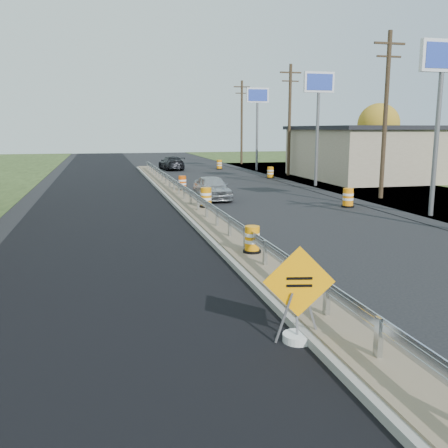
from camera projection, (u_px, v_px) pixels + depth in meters
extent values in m
plane|color=black|center=(230.00, 242.00, 18.03)|extent=(140.00, 140.00, 0.00)
cube|color=black|center=(103.00, 206.00, 26.53)|extent=(7.20, 120.00, 0.01)
cube|color=gray|center=(191.00, 207.00, 25.64)|extent=(1.60, 55.00, 0.18)
cube|color=brown|center=(191.00, 204.00, 25.62)|extent=(1.25, 55.00, 0.05)
cube|color=silver|center=(379.00, 337.00, 8.38)|extent=(0.10, 0.15, 0.70)
cube|color=silver|center=(327.00, 298.00, 10.29)|extent=(0.10, 0.15, 0.70)
cube|color=silver|center=(291.00, 272.00, 12.20)|extent=(0.10, 0.15, 0.70)
cube|color=silver|center=(265.00, 253.00, 14.10)|extent=(0.10, 0.15, 0.70)
cube|color=silver|center=(245.00, 238.00, 16.01)|extent=(0.10, 0.15, 0.70)
cube|color=silver|center=(230.00, 226.00, 17.92)|extent=(0.10, 0.15, 0.70)
cube|color=silver|center=(217.00, 217.00, 19.83)|extent=(0.10, 0.15, 0.70)
cube|color=silver|center=(207.00, 209.00, 21.73)|extent=(0.10, 0.15, 0.70)
cube|color=silver|center=(198.00, 203.00, 23.64)|extent=(0.10, 0.15, 0.70)
cube|color=silver|center=(191.00, 197.00, 25.55)|extent=(0.10, 0.15, 0.70)
cube|color=silver|center=(184.00, 192.00, 27.45)|extent=(0.10, 0.15, 0.70)
cube|color=silver|center=(179.00, 188.00, 29.36)|extent=(0.10, 0.15, 0.70)
cube|color=silver|center=(174.00, 185.00, 31.27)|extent=(0.10, 0.15, 0.70)
cube|color=silver|center=(170.00, 182.00, 33.18)|extent=(0.10, 0.15, 0.70)
cube|color=silver|center=(166.00, 179.00, 35.08)|extent=(0.10, 0.15, 0.70)
cube|color=silver|center=(162.00, 176.00, 36.99)|extent=(0.10, 0.15, 0.70)
cube|color=silver|center=(159.00, 174.00, 38.90)|extent=(0.10, 0.15, 0.70)
cube|color=silver|center=(156.00, 172.00, 40.81)|extent=(0.10, 0.15, 0.70)
cube|color=silver|center=(154.00, 170.00, 42.71)|extent=(0.10, 0.15, 0.70)
cube|color=silver|center=(151.00, 168.00, 44.62)|extent=(0.10, 0.15, 0.70)
cube|color=silver|center=(149.00, 166.00, 46.53)|extent=(0.10, 0.15, 0.70)
cube|color=silver|center=(147.00, 165.00, 48.43)|extent=(0.10, 0.15, 0.70)
cube|color=silver|center=(187.00, 191.00, 26.46)|extent=(0.04, 46.00, 0.34)
cube|color=silver|center=(187.00, 193.00, 26.48)|extent=(0.06, 46.00, 0.03)
cube|color=silver|center=(187.00, 190.00, 26.45)|extent=(0.06, 46.00, 0.03)
cube|color=tan|center=(413.00, 154.00, 41.67)|extent=(18.00, 12.00, 4.00)
cube|color=black|center=(415.00, 128.00, 41.27)|extent=(18.50, 12.50, 0.30)
cube|color=black|center=(313.00, 160.00, 39.64)|extent=(0.08, 7.20, 2.20)
cylinder|color=slate|center=(436.00, 143.00, 22.72)|extent=(0.22, 0.22, 6.80)
cube|color=white|center=(443.00, 56.00, 22.01)|extent=(2.20, 0.25, 1.40)
cube|color=#263FB2|center=(443.00, 56.00, 22.01)|extent=(1.90, 0.30, 1.10)
cylinder|color=slate|center=(317.00, 138.00, 35.12)|extent=(0.22, 0.22, 6.80)
cube|color=white|center=(319.00, 82.00, 34.41)|extent=(2.20, 0.25, 1.40)
cube|color=#263FB2|center=(319.00, 82.00, 34.41)|extent=(1.90, 0.30, 1.10)
cylinder|color=slate|center=(257.00, 135.00, 48.47)|extent=(0.22, 0.22, 6.80)
cube|color=white|center=(257.00, 95.00, 47.76)|extent=(2.20, 0.25, 1.40)
cube|color=#263FB2|center=(257.00, 95.00, 47.76)|extent=(1.90, 0.30, 1.10)
cylinder|color=#473523|center=(385.00, 117.00, 28.44)|extent=(0.26, 0.26, 9.40)
cube|color=#473523|center=(390.00, 43.00, 27.69)|extent=(1.90, 0.12, 0.12)
cube|color=#473523|center=(389.00, 56.00, 27.82)|extent=(1.50, 0.10, 0.10)
cylinder|color=#473523|center=(289.00, 121.00, 42.74)|extent=(0.26, 0.26, 9.40)
cube|color=#473523|center=(291.00, 72.00, 41.99)|extent=(1.90, 0.12, 0.12)
cube|color=#473523|center=(290.00, 81.00, 42.12)|extent=(1.50, 0.10, 0.10)
cylinder|color=#473523|center=(242.00, 123.00, 57.04)|extent=(0.26, 0.26, 9.40)
cube|color=#473523|center=(242.00, 87.00, 56.30)|extent=(1.90, 0.12, 0.12)
cube|color=#473523|center=(242.00, 93.00, 56.43)|extent=(1.50, 0.10, 0.10)
cylinder|color=#473523|center=(377.00, 151.00, 56.28)|extent=(0.36, 0.36, 3.08)
sphere|color=#C38629|center=(379.00, 124.00, 55.72)|extent=(4.62, 4.62, 4.62)
cylinder|color=white|center=(297.00, 338.00, 9.55)|extent=(0.57, 0.57, 0.16)
cube|color=slate|center=(284.00, 318.00, 9.40)|extent=(0.34, 0.11, 0.99)
cube|color=slate|center=(312.00, 315.00, 9.54)|extent=(0.34, 0.11, 0.99)
cube|color=slate|center=(297.00, 316.00, 9.52)|extent=(0.09, 0.26, 1.01)
cube|color=#FF9D05|center=(299.00, 282.00, 9.34)|extent=(1.35, 0.31, 1.37)
cube|color=black|center=(300.00, 278.00, 9.30)|extent=(0.48, 0.11, 0.05)
cube|color=black|center=(299.00, 286.00, 9.33)|extent=(0.48, 0.11, 0.05)
cylinder|color=black|center=(252.00, 251.00, 15.56)|extent=(0.57, 0.57, 0.08)
cylinder|color=orange|center=(252.00, 239.00, 15.49)|extent=(0.46, 0.46, 0.80)
cylinder|color=white|center=(252.00, 235.00, 15.46)|extent=(0.47, 0.47, 0.10)
cylinder|color=white|center=(252.00, 241.00, 15.50)|extent=(0.47, 0.47, 0.10)
cylinder|color=black|center=(206.00, 206.00, 24.58)|extent=(0.66, 0.66, 0.09)
cylinder|color=orange|center=(206.00, 197.00, 24.49)|extent=(0.53, 0.53, 0.92)
cylinder|color=white|center=(206.00, 194.00, 24.46)|extent=(0.54, 0.54, 0.12)
cylinder|color=white|center=(206.00, 199.00, 24.51)|extent=(0.54, 0.54, 0.12)
cylinder|color=black|center=(182.00, 189.00, 31.52)|extent=(0.60, 0.60, 0.08)
cylinder|color=#E15109|center=(182.00, 183.00, 31.44)|extent=(0.48, 0.48, 0.85)
cylinder|color=white|center=(182.00, 180.00, 31.42)|extent=(0.50, 0.50, 0.11)
cylinder|color=white|center=(182.00, 184.00, 31.46)|extent=(0.50, 0.50, 0.11)
cylinder|color=black|center=(348.00, 206.00, 26.07)|extent=(0.67, 0.67, 0.09)
cylinder|color=orange|center=(348.00, 197.00, 25.98)|extent=(0.54, 0.54, 0.94)
cylinder|color=white|center=(348.00, 194.00, 25.95)|extent=(0.55, 0.55, 0.12)
cylinder|color=white|center=(348.00, 199.00, 26.00)|extent=(0.55, 0.55, 0.12)
cylinder|color=black|center=(270.00, 178.00, 41.27)|extent=(0.64, 0.64, 0.09)
cylinder|color=orange|center=(270.00, 172.00, 41.19)|extent=(0.52, 0.52, 0.90)
cylinder|color=white|center=(270.00, 171.00, 41.16)|extent=(0.53, 0.53, 0.12)
cylinder|color=white|center=(270.00, 173.00, 41.20)|extent=(0.53, 0.53, 0.12)
cylinder|color=black|center=(219.00, 169.00, 50.53)|extent=(0.65, 0.65, 0.09)
cylinder|color=orange|center=(219.00, 164.00, 50.45)|extent=(0.52, 0.52, 0.90)
cylinder|color=white|center=(219.00, 163.00, 50.42)|extent=(0.53, 0.53, 0.12)
cylinder|color=white|center=(219.00, 165.00, 50.46)|extent=(0.53, 0.53, 0.12)
imported|color=#B0B1B5|center=(212.00, 188.00, 28.81)|extent=(1.78, 4.10, 1.37)
imported|color=black|center=(171.00, 163.00, 49.85)|extent=(2.30, 4.83, 1.36)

